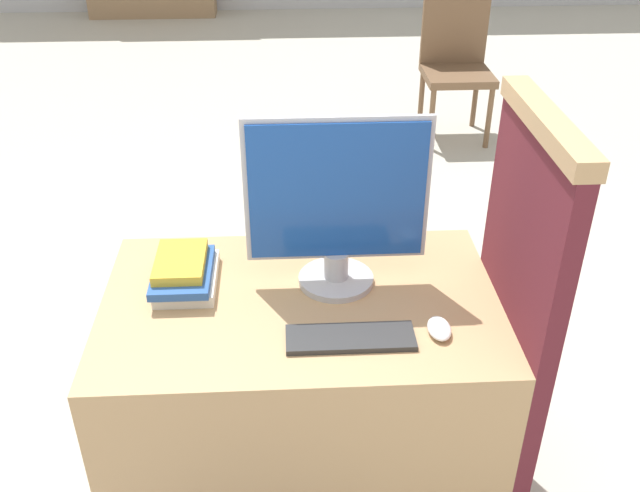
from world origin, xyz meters
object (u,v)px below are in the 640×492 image
at_px(mouse, 439,329).
at_px(far_chair, 456,62).
at_px(book_stack, 184,272).
at_px(monitor, 337,204).
at_px(keyboard, 350,338).

bearing_deg(mouse, far_chair, 76.44).
xyz_separation_m(book_stack, far_chair, (1.46, 2.84, -0.27)).
bearing_deg(far_chair, mouse, -59.82).
relative_size(book_stack, far_chair, 0.31).
relative_size(monitor, book_stack, 1.91).
distance_m(monitor, book_stack, 0.50).
relative_size(monitor, keyboard, 1.52).
height_order(mouse, far_chair, far_chair).
distance_m(monitor, mouse, 0.44).
bearing_deg(keyboard, mouse, 4.22).
relative_size(keyboard, book_stack, 1.26).
distance_m(keyboard, far_chair, 3.30).
bearing_deg(monitor, book_stack, 178.43).
bearing_deg(monitor, mouse, -44.87).
height_order(mouse, book_stack, book_stack).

